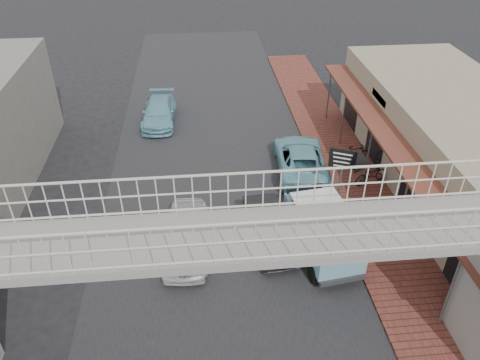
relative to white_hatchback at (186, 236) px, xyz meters
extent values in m
plane|color=black|center=(1.35, -1.32, -0.72)|extent=(120.00, 120.00, 0.00)
cube|color=black|center=(1.35, -1.32, -0.72)|extent=(10.00, 60.00, 0.01)
cube|color=brown|center=(7.85, 1.68, -0.67)|extent=(3.00, 40.00, 0.10)
cube|color=gray|center=(12.35, 2.68, 1.28)|extent=(6.00, 18.00, 4.00)
cube|color=brown|center=(9.05, 2.68, 2.18)|extent=(1.80, 18.00, 0.12)
cube|color=silver|center=(9.40, 6.18, 2.58)|extent=(0.08, 2.60, 0.90)
cube|color=#B21914|center=(9.40, -0.32, 2.58)|extent=(0.08, 2.20, 0.80)
cube|color=gray|center=(1.35, -5.32, 4.40)|extent=(14.00, 2.00, 0.24)
cube|color=beige|center=(1.35, -4.37, 5.07)|extent=(14.00, 0.08, 1.10)
cube|color=beige|center=(1.35, -6.27, 5.07)|extent=(14.00, 0.08, 1.10)
imported|color=silver|center=(0.00, 0.00, 0.00)|extent=(1.96, 4.33, 1.44)
imported|color=black|center=(3.25, 0.22, -0.06)|extent=(1.76, 4.11, 1.32)
imported|color=#6CAFBB|center=(5.55, 5.28, -0.03)|extent=(2.68, 5.15, 1.39)
imported|color=#70ADC2|center=(-1.54, 11.26, -0.09)|extent=(1.99, 4.45, 1.27)
cylinder|color=black|center=(4.14, 0.74, -0.35)|extent=(0.35, 0.76, 0.74)
cylinder|color=black|center=(5.77, 0.96, -0.35)|extent=(0.35, 0.76, 0.74)
cylinder|color=black|center=(4.53, -2.08, -0.35)|extent=(0.35, 0.76, 0.74)
cylinder|color=black|center=(6.16, -1.85, -0.35)|extent=(0.35, 0.76, 0.74)
cube|color=#76B6CD|center=(5.20, -0.87, 0.52)|extent=(2.23, 3.58, 1.42)
cube|color=#76B6CD|center=(4.93, 1.06, 0.28)|extent=(1.82, 1.17, 0.95)
cube|color=black|center=(5.20, -0.87, 0.91)|extent=(2.19, 2.96, 0.53)
cube|color=silver|center=(5.20, -0.87, 1.26)|extent=(2.25, 3.58, 0.06)
imported|color=black|center=(8.59, 3.75, -0.15)|extent=(1.90, 1.23, 0.94)
imported|color=black|center=(8.29, 5.40, -0.08)|extent=(1.87, 0.95, 1.08)
cylinder|color=#59595B|center=(8.38, -5.97, 0.57)|extent=(0.05, 0.05, 2.37)
cylinder|color=#59595B|center=(6.55, 2.11, 0.79)|extent=(0.10, 0.10, 2.82)
cube|color=black|center=(6.54, 2.08, 1.81)|extent=(1.09, 0.53, 0.88)
cone|color=black|center=(7.30, 1.75, 1.81)|extent=(0.97, 1.22, 1.07)
cube|color=white|center=(6.48, 2.07, 1.76)|extent=(0.71, 0.32, 0.58)
camera|label=1|loc=(0.72, -13.78, 11.80)|focal=35.00mm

